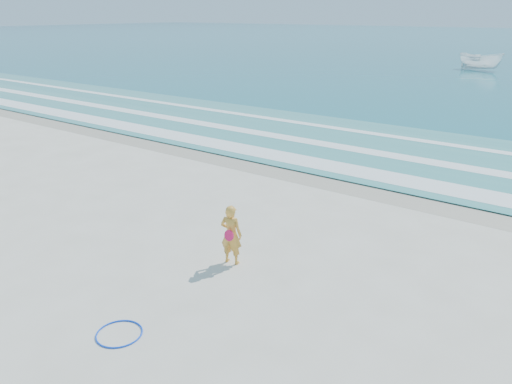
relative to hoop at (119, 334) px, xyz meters
The scene contains 9 objects.
ground 2.24m from the hoop, 127.78° to the left, with size 400.00×400.00×0.00m, color silver.
wet_sand 10.85m from the hoop, 97.25° to the left, with size 400.00×2.40×0.00m, color #B2A893.
shallow 15.83m from the hoop, 94.97° to the left, with size 400.00×10.00×0.01m, color #59B7AD.
foam_near 12.14m from the hoop, 96.48° to the left, with size 400.00×1.40×0.01m, color white.
foam_mid 15.03m from the hoop, 95.23° to the left, with size 400.00×0.90×0.01m, color white.
foam_far 18.32m from the hoop, 94.29° to the left, with size 400.00×0.60×0.01m, color white.
hoop is the anchor object (origin of this frame).
boat 52.11m from the hoop, 96.49° to the left, with size 1.76×4.68×1.81m, color white.
woman 3.61m from the hoop, 91.54° to the left, with size 0.62×0.48×1.51m.
Camera 1 is at (8.24, -6.69, 5.82)m, focal length 35.00 mm.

